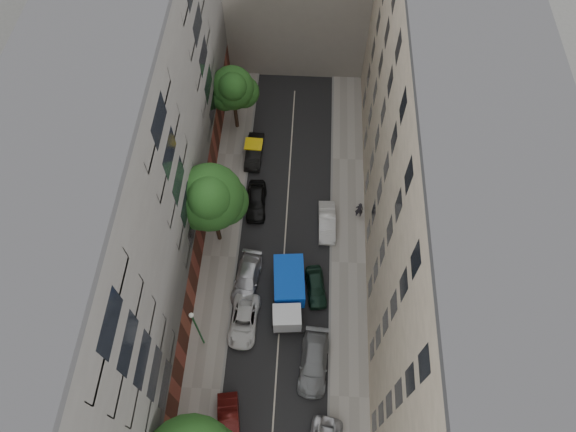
# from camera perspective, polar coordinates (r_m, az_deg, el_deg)

# --- Properties ---
(ground) EXTENTS (120.00, 120.00, 0.00)m
(ground) POSITION_cam_1_polar(r_m,az_deg,el_deg) (44.03, -0.48, -4.92)
(ground) COLOR #4C4C49
(ground) RESTS_ON ground
(road_surface) EXTENTS (8.00, 44.00, 0.02)m
(road_surface) POSITION_cam_1_polar(r_m,az_deg,el_deg) (44.02, -0.48, -4.92)
(road_surface) COLOR black
(road_surface) RESTS_ON ground
(sidewalk_left) EXTENTS (3.00, 44.00, 0.15)m
(sidewalk_left) POSITION_cam_1_polar(r_m,az_deg,el_deg) (44.48, -7.59, -4.49)
(sidewalk_left) COLOR gray
(sidewalk_left) RESTS_ON ground
(sidewalk_right) EXTENTS (3.00, 44.00, 0.15)m
(sidewalk_right) POSITION_cam_1_polar(r_m,az_deg,el_deg) (44.13, 6.70, -5.20)
(sidewalk_right) COLOR gray
(sidewalk_right) RESTS_ON ground
(building_left) EXTENTS (8.00, 44.00, 20.00)m
(building_left) POSITION_cam_1_polar(r_m,az_deg,el_deg) (37.40, -17.69, 2.86)
(building_left) COLOR #4C4A47
(building_left) RESTS_ON ground
(building_right) EXTENTS (8.00, 44.00, 20.00)m
(building_right) POSITION_cam_1_polar(r_m,az_deg,el_deg) (36.56, 16.89, 1.32)
(building_right) COLOR #C6B39A
(building_right) RESTS_ON ground
(tarp_truck) EXTENTS (2.76, 6.02, 2.70)m
(tarp_truck) POSITION_cam_1_polar(r_m,az_deg,el_deg) (41.20, 0.05, -8.49)
(tarp_truck) COLOR black
(tarp_truck) RESTS_ON ground
(car_left_1) EXTENTS (2.13, 4.38, 1.38)m
(car_left_1) POSITION_cam_1_polar(r_m,az_deg,el_deg) (39.59, -6.58, -21.89)
(car_left_1) COLOR #4C110F
(car_left_1) RESTS_ON ground
(car_left_2) EXTENTS (2.38, 4.71, 1.28)m
(car_left_2) POSITION_cam_1_polar(r_m,az_deg,el_deg) (41.41, -4.92, -11.55)
(car_left_2) COLOR silver
(car_left_2) RESTS_ON ground
(car_left_3) EXTENTS (2.52, 4.99, 1.39)m
(car_left_3) POSITION_cam_1_polar(r_m,az_deg,el_deg) (42.67, -4.59, -6.96)
(car_left_3) COLOR #BBBAC0
(car_left_3) RESTS_ON ground
(car_left_4) EXTENTS (1.90, 4.40, 1.48)m
(car_left_4) POSITION_cam_1_polar(r_m,az_deg,el_deg) (46.18, -3.56, 1.69)
(car_left_4) COLOR black
(car_left_4) RESTS_ON ground
(car_left_5) EXTENTS (1.63, 4.34, 1.41)m
(car_left_5) POSITION_cam_1_polar(r_m,az_deg,el_deg) (49.48, -3.77, 7.17)
(car_left_5) COLOR black
(car_left_5) RESTS_ON ground
(car_right_1) EXTENTS (2.46, 5.29, 1.49)m
(car_right_1) POSITION_cam_1_polar(r_m,az_deg,el_deg) (40.24, 2.89, -15.96)
(car_right_1) COLOR slate
(car_right_1) RESTS_ON ground
(car_right_2) EXTENTS (2.07, 3.95, 1.28)m
(car_right_2) POSITION_cam_1_polar(r_m,az_deg,el_deg) (42.37, 3.12, -7.88)
(car_right_2) COLOR black
(car_right_2) RESTS_ON ground
(car_right_3) EXTENTS (1.59, 4.20, 1.37)m
(car_right_3) POSITION_cam_1_polar(r_m,az_deg,el_deg) (45.14, 4.35, -0.68)
(car_right_3) COLOR silver
(car_right_3) RESTS_ON ground
(tree_mid) EXTENTS (5.54, 5.30, 9.45)m
(tree_mid) POSITION_cam_1_polar(r_m,az_deg,el_deg) (39.73, -8.52, 1.80)
(tree_mid) COLOR #382619
(tree_mid) RESTS_ON sidewalk_left
(tree_far) EXTENTS (4.53, 4.13, 7.50)m
(tree_far) POSITION_cam_1_polar(r_m,az_deg,el_deg) (48.58, -6.08, 13.76)
(tree_far) COLOR #382619
(tree_far) RESTS_ON sidewalk_left
(lamp_post) EXTENTS (0.36, 0.36, 6.33)m
(lamp_post) POSITION_cam_1_polar(r_m,az_deg,el_deg) (38.09, -10.15, -11.95)
(lamp_post) COLOR #1B602A
(lamp_post) RESTS_ON sidewalk_left
(pedestrian) EXTENTS (0.73, 0.50, 1.93)m
(pedestrian) POSITION_cam_1_polar(r_m,az_deg,el_deg) (45.60, 7.92, 0.70)
(pedestrian) COLOR black
(pedestrian) RESTS_ON sidewalk_right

